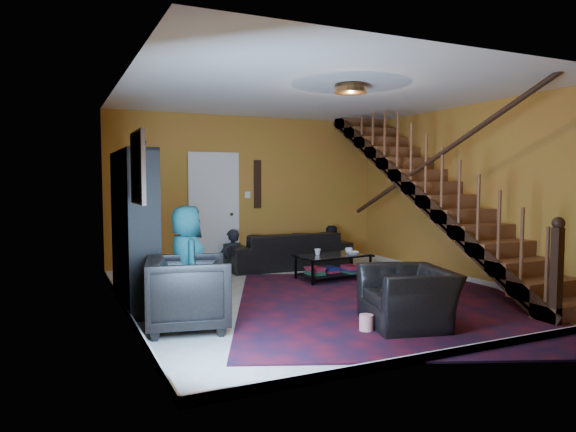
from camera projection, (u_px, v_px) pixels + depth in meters
name	position (u px, v px, depth m)	size (l,w,h in m)	color
floor	(319.00, 296.00, 7.19)	(5.50, 5.50, 0.00)	beige
room	(201.00, 283.00, 7.84)	(5.50, 5.50, 5.50)	#C0692A
staircase	(440.00, 195.00, 7.98)	(0.95, 5.02, 3.18)	brown
bookshelf	(134.00, 231.00, 6.66)	(0.35, 1.80, 2.00)	black
door	(214.00, 213.00, 9.30)	(0.82, 0.05, 2.05)	silver
framed_picture	(138.00, 168.00, 5.18)	(0.04, 0.74, 0.74)	maroon
wall_hanging	(257.00, 184.00, 9.62)	(0.14, 0.03, 0.90)	black
ceiling_fixture	(351.00, 89.00, 6.28)	(0.40, 0.40, 0.10)	#3F2814
rug	(384.00, 304.00, 6.67)	(3.75, 4.29, 0.02)	#4B0D19
sofa	(288.00, 250.00, 9.50)	(2.28, 0.89, 0.67)	black
armchair_left	(189.00, 293.00, 5.56)	(0.86, 0.88, 0.80)	black
armchair_right	(408.00, 298.00, 5.68)	(1.00, 0.87, 0.65)	black
person_adult_a	(232.00, 263.00, 9.11)	(0.44, 0.29, 1.21)	black
person_adult_b	(330.00, 256.00, 9.94)	(0.58, 0.45, 1.20)	black
person_child	(186.00, 262.00, 6.03)	(0.65, 0.42, 1.33)	#18585C
coffee_table	(333.00, 266.00, 8.30)	(1.18, 0.77, 0.42)	black
cup_a	(349.00, 251.00, 8.37)	(0.12, 0.12, 0.10)	#999999
cup_b	(318.00, 252.00, 8.24)	(0.10, 0.10, 0.10)	#999999
bowl	(353.00, 253.00, 8.26)	(0.21, 0.21, 0.05)	#999999
vase	(138.00, 141.00, 6.13)	(0.18, 0.18, 0.19)	#999999
popcorn_bucket	(366.00, 323.00, 5.47)	(0.15, 0.15, 0.17)	red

